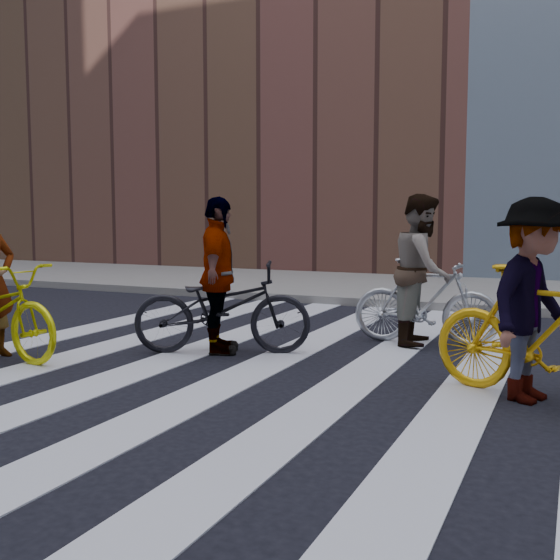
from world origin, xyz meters
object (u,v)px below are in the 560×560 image
Objects in this scene: rider_rear at (218,276)px; bike_silver_mid at (426,302)px; rider_right at (533,300)px; bike_dark_rear at (222,308)px; rider_mid at (422,270)px; bike_yellow_right at (538,334)px.

bike_silver_mid is at bearing -77.56° from rider_rear.
bike_dark_rear is at bearing 101.46° from rider_right.
bike_silver_mid is 0.96× the size of rider_mid.
bike_yellow_right is at bearing -68.49° from rider_right.
rider_right is at bearing -151.12° from bike_silver_mid.
bike_dark_rear is 1.16× the size of rider_right.
bike_yellow_right is 1.11× the size of rider_right.
bike_yellow_right reaches higher than bike_dark_rear.
rider_rear is at bearing 66.25° from bike_dark_rear.
bike_yellow_right is 1.05× the size of rider_mid.
rider_rear reaches higher than bike_dark_rear.
rider_right is at bearing -123.80° from bike_dark_rear.
bike_silver_mid is 0.41m from rider_mid.
bike_dark_rear is at bearing 123.75° from rider_mid.
bike_yellow_right is 1.07× the size of rider_rear.
bike_dark_rear is 2.59m from rider_mid.
rider_mid is 2.60m from rider_right.
bike_yellow_right is 3.57m from bike_dark_rear.
rider_right is (3.47, -0.61, 0.35)m from bike_dark_rear.
rider_mid is (-0.05, 0.00, 0.40)m from bike_silver_mid.
bike_dark_rear is 0.38m from rider_rear.
bike_yellow_right reaches higher than bike_silver_mid.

